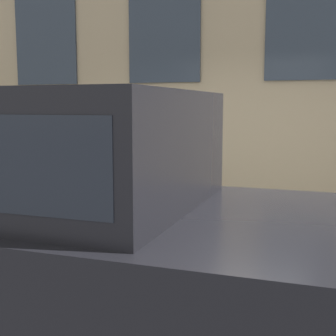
% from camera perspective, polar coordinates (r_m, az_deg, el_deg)
% --- Properties ---
extents(ground_plane, '(80.00, 80.00, 0.00)m').
position_cam_1_polar(ground_plane, '(4.72, 0.83, -13.96)').
color(ground_plane, '#47474C').
extents(sidewalk, '(2.54, 60.00, 0.14)m').
position_cam_1_polar(sidewalk, '(5.85, 4.85, -8.94)').
color(sidewalk, gray).
rests_on(sidewalk, ground_plane).
extents(fire_hydrant, '(0.35, 0.46, 0.73)m').
position_cam_1_polar(fire_hydrant, '(4.94, 2.88, -6.68)').
color(fire_hydrant, '#2D7260').
rests_on(fire_hydrant, sidewalk).
extents(person, '(0.28, 0.19, 1.16)m').
position_cam_1_polar(person, '(5.54, -2.55, -1.70)').
color(person, navy).
rests_on(person, sidewalk).
extents(parked_car_charcoal_near, '(2.03, 4.98, 1.83)m').
position_cam_1_polar(parked_car_charcoal_near, '(3.52, -16.34, -4.79)').
color(parked_car_charcoal_near, black).
rests_on(parked_car_charcoal_near, ground_plane).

